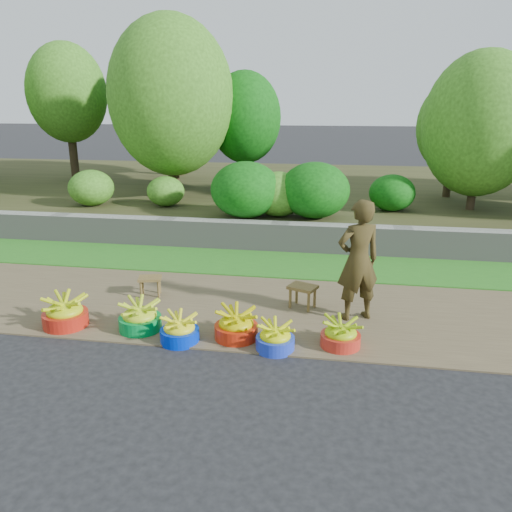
% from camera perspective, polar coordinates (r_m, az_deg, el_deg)
% --- Properties ---
extents(ground_plane, '(120.00, 120.00, 0.00)m').
position_cam_1_polar(ground_plane, '(5.71, -2.25, -11.03)').
color(ground_plane, '#232325').
rests_on(ground_plane, ground).
extents(dirt_shoulder, '(80.00, 2.50, 0.02)m').
position_cam_1_polar(dirt_shoulder, '(6.82, -0.12, -6.07)').
color(dirt_shoulder, brown).
rests_on(dirt_shoulder, ground).
extents(grass_verge, '(80.00, 1.50, 0.04)m').
position_cam_1_polar(grass_verge, '(8.67, 2.08, -0.88)').
color(grass_verge, '#2B791E').
rests_on(grass_verge, ground).
extents(retaining_wall, '(80.00, 0.35, 0.55)m').
position_cam_1_polar(retaining_wall, '(9.41, 2.77, 2.17)').
color(retaining_wall, gray).
rests_on(retaining_wall, ground).
extents(earth_bank, '(80.00, 10.00, 0.50)m').
position_cam_1_polar(earth_bank, '(14.18, 5.14, 7.09)').
color(earth_bank, '#393A1B').
rests_on(earth_bank, ground).
extents(vegetation, '(35.49, 7.77, 4.66)m').
position_cam_1_polar(vegetation, '(12.35, -4.03, 17.24)').
color(vegetation, '#342819').
rests_on(vegetation, earth_bank).
extents(basin_a, '(0.55, 0.55, 0.41)m').
position_cam_1_polar(basin_a, '(6.69, -20.99, -6.14)').
color(basin_a, '#AC1D10').
rests_on(basin_a, ground).
extents(basin_b, '(0.52, 0.52, 0.39)m').
position_cam_1_polar(basin_b, '(6.32, -13.13, -6.89)').
color(basin_b, '#028032').
rests_on(basin_b, ground).
extents(basin_c, '(0.46, 0.46, 0.34)m').
position_cam_1_polar(basin_c, '(5.96, -8.74, -8.36)').
color(basin_c, '#0027D0').
rests_on(basin_c, ground).
extents(basin_d, '(0.52, 0.52, 0.38)m').
position_cam_1_polar(basin_d, '(5.95, -2.28, -7.98)').
color(basin_d, '#B7230C').
rests_on(basin_d, ground).
extents(basin_e, '(0.44, 0.44, 0.33)m').
position_cam_1_polar(basin_e, '(5.72, 2.21, -9.34)').
color(basin_e, '#1C37C4').
rests_on(basin_e, ground).
extents(basin_f, '(0.46, 0.46, 0.34)m').
position_cam_1_polar(basin_f, '(5.85, 9.65, -8.90)').
color(basin_f, red).
rests_on(basin_f, ground).
extents(stool_left, '(0.37, 0.32, 0.28)m').
position_cam_1_polar(stool_left, '(7.34, -12.02, -2.79)').
color(stool_left, brown).
rests_on(stool_left, dirt_shoulder).
extents(stool_right, '(0.44, 0.39, 0.32)m').
position_cam_1_polar(stool_right, '(6.78, 5.36, -3.91)').
color(stool_right, brown).
rests_on(stool_right, dirt_shoulder).
extents(vendor_woman, '(0.67, 0.58, 1.56)m').
position_cam_1_polar(vendor_woman, '(6.38, 11.60, -0.52)').
color(vendor_woman, black).
rests_on(vendor_woman, dirt_shoulder).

